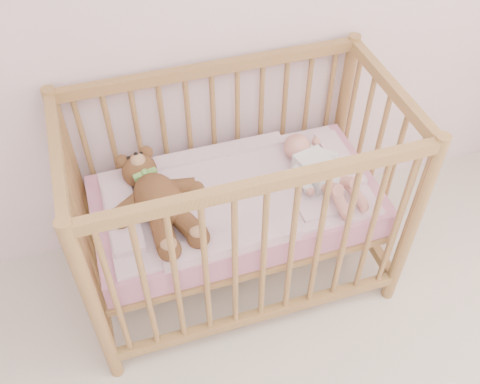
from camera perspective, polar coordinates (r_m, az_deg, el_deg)
name	(u,v)px	position (r m, az deg, el deg)	size (l,w,h in m)	color
crib	(237,203)	(2.31, -0.37, -1.19)	(1.36, 0.76, 1.00)	#B08C4A
mattress	(237,205)	(2.33, -0.37, -1.44)	(1.22, 0.62, 0.13)	#C77C97
blanket	(236,194)	(2.27, -0.38, -0.17)	(1.10, 0.58, 0.06)	pink
baby	(318,166)	(2.30, 8.33, 2.71)	(0.25, 0.52, 0.13)	silver
teddy_bear	(159,201)	(2.15, -8.67, -0.90)	(0.41, 0.59, 0.16)	brown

